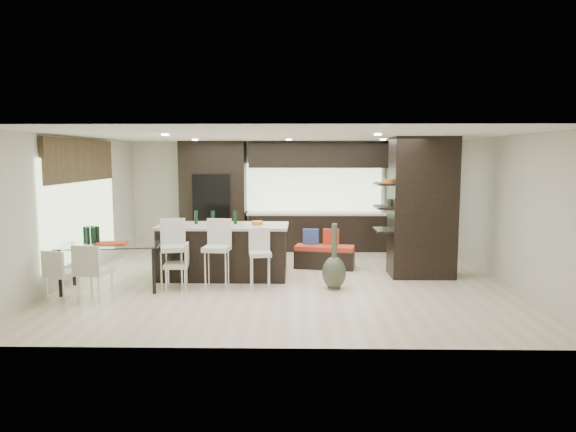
{
  "coord_description": "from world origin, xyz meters",
  "views": [
    {
      "loc": [
        0.18,
        -9.52,
        2.32
      ],
      "look_at": [
        0.0,
        0.6,
        1.15
      ],
      "focal_mm": 32.0,
      "sensor_mm": 36.0,
      "label": 1
    }
  ],
  "objects_px": {
    "kitchen_island": "(224,251)",
    "chair_near": "(95,275)",
    "floor_vase": "(334,256)",
    "chair_end": "(176,268)",
    "stool_left": "(174,261)",
    "stool_mid": "(217,261)",
    "dining_table": "(112,267)",
    "bench": "(325,257)",
    "chair_far": "(63,277)",
    "stool_right": "(260,265)"
  },
  "relations": [
    {
      "from": "stool_left",
      "to": "dining_table",
      "type": "height_order",
      "value": "stool_left"
    },
    {
      "from": "stool_left",
      "to": "floor_vase",
      "type": "bearing_deg",
      "value": -14.51
    },
    {
      "from": "stool_left",
      "to": "dining_table",
      "type": "bearing_deg",
      "value": 168.86
    },
    {
      "from": "kitchen_island",
      "to": "chair_end",
      "type": "distance_m",
      "value": 1.17
    },
    {
      "from": "kitchen_island",
      "to": "floor_vase",
      "type": "height_order",
      "value": "floor_vase"
    },
    {
      "from": "bench",
      "to": "chair_end",
      "type": "xyz_separation_m",
      "value": [
        -2.69,
        -1.8,
        0.14
      ]
    },
    {
      "from": "chair_far",
      "to": "chair_end",
      "type": "bearing_deg",
      "value": 44.29
    },
    {
      "from": "floor_vase",
      "to": "dining_table",
      "type": "distance_m",
      "value": 3.9
    },
    {
      "from": "bench",
      "to": "chair_near",
      "type": "xyz_separation_m",
      "value": [
        -3.82,
        -2.6,
        0.2
      ]
    },
    {
      "from": "stool_right",
      "to": "dining_table",
      "type": "height_order",
      "value": "stool_right"
    },
    {
      "from": "chair_near",
      "to": "stool_right",
      "type": "bearing_deg",
      "value": 30.43
    },
    {
      "from": "stool_right",
      "to": "dining_table",
      "type": "distance_m",
      "value": 2.59
    },
    {
      "from": "bench",
      "to": "chair_end",
      "type": "height_order",
      "value": "chair_end"
    },
    {
      "from": "stool_mid",
      "to": "dining_table",
      "type": "xyz_separation_m",
      "value": [
        -1.83,
        -0.08,
        -0.09
      ]
    },
    {
      "from": "stool_mid",
      "to": "chair_near",
      "type": "bearing_deg",
      "value": -148.07
    },
    {
      "from": "floor_vase",
      "to": "chair_end",
      "type": "distance_m",
      "value": 2.78
    },
    {
      "from": "floor_vase",
      "to": "dining_table",
      "type": "relative_size",
      "value": 0.69
    },
    {
      "from": "floor_vase",
      "to": "chair_end",
      "type": "xyz_separation_m",
      "value": [
        -2.77,
        -0.11,
        -0.2
      ]
    },
    {
      "from": "floor_vase",
      "to": "dining_table",
      "type": "xyz_separation_m",
      "value": [
        -3.89,
        -0.11,
        -0.17
      ]
    },
    {
      "from": "floor_vase",
      "to": "chair_end",
      "type": "relative_size",
      "value": 1.53
    },
    {
      "from": "kitchen_island",
      "to": "chair_end",
      "type": "bearing_deg",
      "value": -126.7
    },
    {
      "from": "kitchen_island",
      "to": "floor_vase",
      "type": "bearing_deg",
      "value": -21.27
    },
    {
      "from": "floor_vase",
      "to": "chair_near",
      "type": "relative_size",
      "value": 1.32
    },
    {
      "from": "kitchen_island",
      "to": "stool_left",
      "type": "height_order",
      "value": "kitchen_island"
    },
    {
      "from": "stool_left",
      "to": "bench",
      "type": "xyz_separation_m",
      "value": [
        2.75,
        1.73,
        -0.26
      ]
    },
    {
      "from": "stool_mid",
      "to": "chair_near",
      "type": "distance_m",
      "value": 2.02
    },
    {
      "from": "stool_mid",
      "to": "bench",
      "type": "distance_m",
      "value": 2.65
    },
    {
      "from": "stool_left",
      "to": "stool_mid",
      "type": "xyz_separation_m",
      "value": [
        0.76,
        0.0,
        -0.0
      ]
    },
    {
      "from": "dining_table",
      "to": "chair_end",
      "type": "distance_m",
      "value": 1.13
    },
    {
      "from": "chair_end",
      "to": "stool_right",
      "type": "bearing_deg",
      "value": -93.03
    },
    {
      "from": "floor_vase",
      "to": "chair_end",
      "type": "bearing_deg",
      "value": -177.81
    },
    {
      "from": "stool_left",
      "to": "stool_right",
      "type": "height_order",
      "value": "stool_left"
    },
    {
      "from": "bench",
      "to": "chair_end",
      "type": "relative_size",
      "value": 1.63
    },
    {
      "from": "chair_near",
      "to": "dining_table",
      "type": "bearing_deg",
      "value": 101.34
    },
    {
      "from": "chair_near",
      "to": "floor_vase",
      "type": "bearing_deg",
      "value": 24.31
    },
    {
      "from": "dining_table",
      "to": "stool_left",
      "type": "bearing_deg",
      "value": -4.02
    },
    {
      "from": "stool_left",
      "to": "chair_near",
      "type": "bearing_deg",
      "value": -156.09
    },
    {
      "from": "floor_vase",
      "to": "dining_table",
      "type": "height_order",
      "value": "floor_vase"
    },
    {
      "from": "stool_left",
      "to": "floor_vase",
      "type": "height_order",
      "value": "floor_vase"
    },
    {
      "from": "kitchen_island",
      "to": "stool_right",
      "type": "relative_size",
      "value": 2.9
    },
    {
      "from": "kitchen_island",
      "to": "bench",
      "type": "xyz_separation_m",
      "value": [
        1.99,
        0.88,
        -0.28
      ]
    },
    {
      "from": "kitchen_island",
      "to": "bench",
      "type": "bearing_deg",
      "value": 24.24
    },
    {
      "from": "kitchen_island",
      "to": "floor_vase",
      "type": "distance_m",
      "value": 2.22
    },
    {
      "from": "kitchen_island",
      "to": "chair_near",
      "type": "xyz_separation_m",
      "value": [
        -1.83,
        -1.72,
        -0.08
      ]
    },
    {
      "from": "stool_left",
      "to": "stool_right",
      "type": "relative_size",
      "value": 1.16
    },
    {
      "from": "stool_right",
      "to": "chair_near",
      "type": "xyz_separation_m",
      "value": [
        -2.59,
        -0.9,
        0.01
      ]
    },
    {
      "from": "stool_mid",
      "to": "stool_right",
      "type": "xyz_separation_m",
      "value": [
        0.76,
        0.03,
        -0.07
      ]
    },
    {
      "from": "stool_left",
      "to": "floor_vase",
      "type": "xyz_separation_m",
      "value": [
        2.83,
        0.03,
        0.08
      ]
    },
    {
      "from": "bench",
      "to": "chair_far",
      "type": "relative_size",
      "value": 1.57
    },
    {
      "from": "stool_right",
      "to": "chair_end",
      "type": "distance_m",
      "value": 1.47
    }
  ]
}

